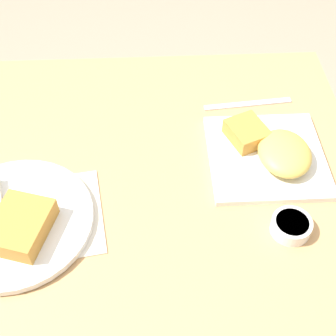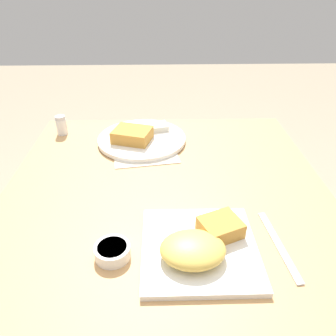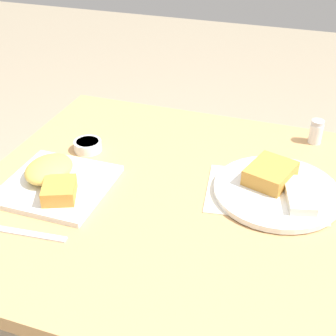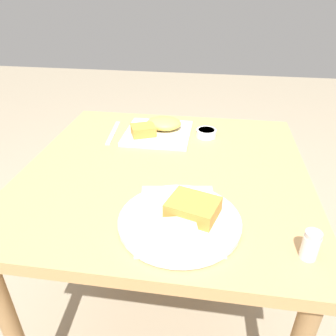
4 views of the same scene
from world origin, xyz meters
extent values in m
cube|color=tan|center=(0.00, 0.00, 0.70)|extent=(0.89, 0.90, 0.04)
cylinder|color=#9F7649|center=(-0.38, -0.39, 0.34)|extent=(0.05, 0.05, 0.68)
cylinder|color=#9F7649|center=(-0.38, 0.39, 0.34)|extent=(0.05, 0.05, 0.68)
cube|color=beige|center=(-0.07, 0.24, 0.72)|extent=(0.24, 0.31, 0.00)
cube|color=white|center=(0.07, -0.24, 0.72)|extent=(0.24, 0.24, 0.01)
ellipsoid|color=#E5BC51|center=(0.05, -0.27, 0.75)|extent=(0.13, 0.11, 0.04)
cube|color=#C68938|center=(0.11, -0.21, 0.75)|extent=(0.11, 0.10, 0.04)
cylinder|color=white|center=(-0.08, 0.27, 0.73)|extent=(0.30, 0.30, 0.01)
cube|color=#C68938|center=(-0.11, 0.24, 0.75)|extent=(0.14, 0.13, 0.04)
cube|color=beige|center=(-0.06, 0.32, 0.74)|extent=(0.15, 0.09, 0.02)
cylinder|color=white|center=(-0.12, -0.25, 0.73)|extent=(0.08, 0.08, 0.03)
cylinder|color=#D1B775|center=(-0.12, -0.25, 0.74)|extent=(0.06, 0.06, 0.00)
cylinder|color=white|center=(-0.37, 0.33, 0.75)|extent=(0.04, 0.04, 0.06)
cylinder|color=white|center=(-0.37, 0.33, 0.73)|extent=(0.03, 0.03, 0.03)
cylinder|color=silver|center=(-0.37, 0.33, 0.78)|extent=(0.03, 0.03, 0.01)
cube|color=silver|center=(0.24, -0.23, 0.72)|extent=(0.04, 0.21, 0.00)
camera|label=1|loc=(-0.60, 0.00, 1.46)|focal=50.00mm
camera|label=2|loc=(-0.01, -0.74, 1.24)|focal=35.00mm
camera|label=3|loc=(0.86, 0.32, 1.38)|focal=50.00mm
camera|label=4|loc=(-0.14, 0.89, 1.24)|focal=35.00mm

